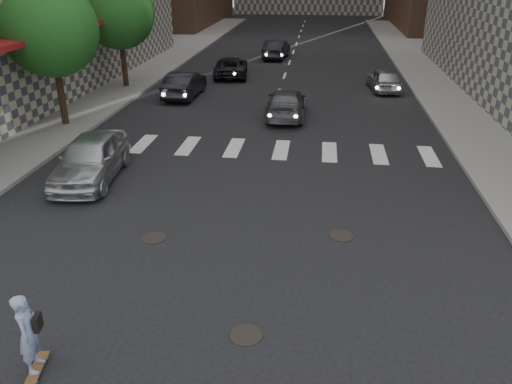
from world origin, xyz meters
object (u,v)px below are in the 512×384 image
skateboarder (29,333)px  traffic_car_b (286,103)px  traffic_car_e (277,49)px  tree_c (120,9)px  tree_b (52,24)px  traffic_car_a (185,84)px  traffic_car_d (384,79)px  traffic_car_c (231,67)px  silver_sedan (91,158)px

skateboarder → traffic_car_b: skateboarder is taller
traffic_car_b → traffic_car_e: 16.83m
traffic_car_e → tree_c: bearing=60.0°
tree_b → traffic_car_a: size_ratio=1.49×
traffic_car_d → traffic_car_e: 12.72m
traffic_car_c → traffic_car_e: 7.85m
silver_sedan → traffic_car_d: bearing=47.0°
tree_c → traffic_car_e: (8.27, 11.57, -3.91)m
skateboarder → traffic_car_d: bearing=59.2°
skateboarder → silver_sedan: size_ratio=0.37×
traffic_car_e → traffic_car_b: bearing=102.4°
skateboarder → traffic_car_c: skateboarder is taller
traffic_car_a → traffic_car_c: size_ratio=0.95×
tree_c → traffic_car_e: 14.75m
traffic_car_d → traffic_car_e: size_ratio=0.89×
traffic_car_a → tree_b: bearing=57.6°
traffic_car_b → traffic_car_c: (-4.44, 9.24, -0.04)m
tree_b → tree_c: size_ratio=1.00×
tree_b → traffic_car_e: 21.60m
silver_sedan → traffic_car_e: silver_sedan is taller
tree_b → traffic_car_b: bearing=15.6°
skateboarder → traffic_car_c: 27.26m
tree_c → traffic_car_e: size_ratio=1.48×
tree_b → silver_sedan: tree_b is taller
tree_c → silver_sedan: (3.95, -14.08, -3.84)m
tree_c → traffic_car_a: 5.99m
tree_b → traffic_car_c: tree_b is taller
traffic_car_a → traffic_car_d: 12.02m
tree_c → traffic_car_b: 12.15m
tree_b → silver_sedan: 8.21m
silver_sedan → traffic_car_b: size_ratio=0.99×
tree_b → traffic_car_c: size_ratio=1.42×
traffic_car_a → traffic_car_c: 6.17m
tree_b → tree_c: same height
silver_sedan → traffic_car_c: 18.29m
tree_c → skateboarder: bearing=-73.6°
traffic_car_d → traffic_car_e: bearing=-59.9°
silver_sedan → traffic_car_a: 12.26m
silver_sedan → traffic_car_e: size_ratio=1.06×
traffic_car_b → traffic_car_c: bearing=-65.0°
traffic_car_d → traffic_car_a: bearing=9.1°
tree_c → traffic_car_c: tree_c is taller
traffic_car_b → traffic_car_d: size_ratio=1.19×
silver_sedan → traffic_car_a: size_ratio=1.06×
silver_sedan → traffic_car_d: size_ratio=1.19×
skateboarder → traffic_car_d: (8.93, 24.42, -0.24)m
tree_c → traffic_car_a: bearing=-23.8°
skateboarder → traffic_car_a: size_ratio=0.39×
tree_b → traffic_car_c: (5.84, 12.11, -4.00)m
silver_sedan → traffic_car_b: 10.96m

